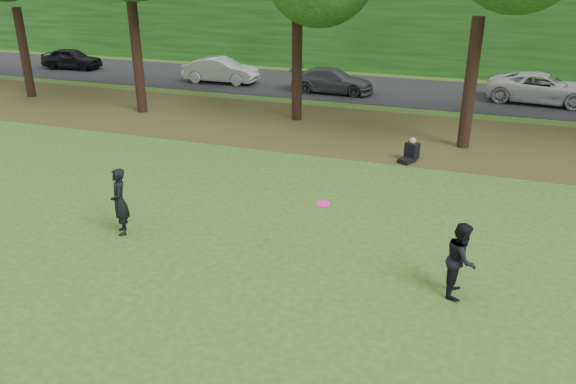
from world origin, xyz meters
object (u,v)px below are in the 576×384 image
object	(u,v)px
player_left	(120,202)
frisbee	(323,204)
player_right	(461,259)
seated_person	(411,153)

from	to	relation	value
player_left	frisbee	world-z (taller)	player_left
player_right	seated_person	xyz separation A→B (m)	(-2.10, 7.94, -0.49)
player_right	frisbee	distance (m)	3.05
seated_person	frisbee	bearing A→B (deg)	-71.57
player_right	seated_person	world-z (taller)	player_right
frisbee	seated_person	size ratio (longest dim) A/B	0.43
player_right	player_left	bearing A→B (deg)	90.78
player_right	frisbee	world-z (taller)	player_right
player_left	frisbee	xyz separation A→B (m)	(5.18, 0.15, 0.64)
player_left	seated_person	xyz separation A→B (m)	(6.04, 7.89, -0.55)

